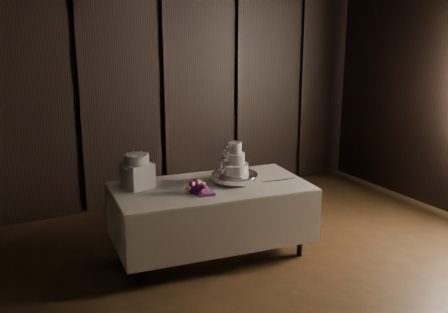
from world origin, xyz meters
The scene contains 8 objects.
room centered at (0.00, 0.00, 1.50)m, with size 6.08×7.08×3.08m.
display_table centered at (-0.25, 1.65, 0.42)m, with size 2.09×1.25×0.76m.
cake_stand centered at (0.01, 1.63, 0.81)m, with size 0.48×0.48×0.09m, color silver.
wedding_cake centered at (-0.01, 1.62, 0.98)m, with size 0.31×0.28×0.34m.
bouquet centered at (-0.49, 1.51, 0.82)m, with size 0.27×0.37×0.18m, color #D5557A, non-canonical shape.
box_pedestal centered at (-0.93, 1.95, 0.89)m, with size 0.26×0.26×0.25m, color white.
small_cake centered at (-0.93, 1.95, 1.06)m, with size 0.24×0.24×0.10m, color white.
cake_knife centered at (0.40, 1.46, 0.77)m, with size 0.37×0.02×0.01m, color silver.
Camera 1 is at (-2.53, -2.93, 2.41)m, focal length 42.00 mm.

